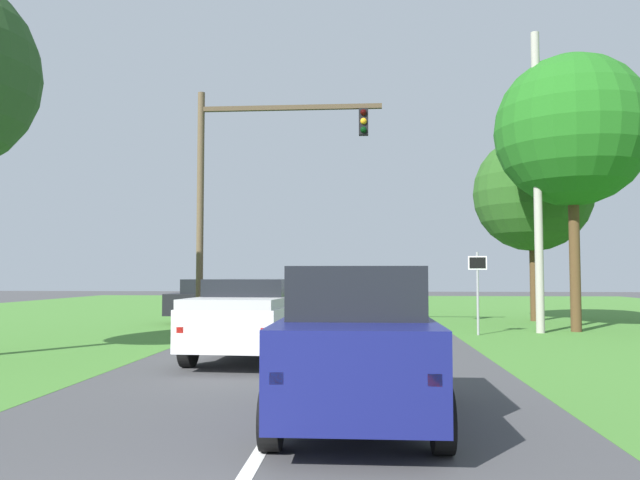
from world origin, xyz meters
TOP-DOWN VIEW (x-y plane):
  - ground_plane at (0.00, 9.91)m, footprint 120.00×120.00m
  - red_suv_near at (1.04, 4.98)m, footprint 2.12×4.43m
  - pickup_truck_lead at (-1.47, 11.13)m, footprint 2.50×5.62m
  - traffic_light at (-3.03, 17.74)m, footprint 6.41×0.40m
  - keep_moving_sign at (4.78, 17.16)m, footprint 0.60×0.09m
  - oak_tree_right at (8.27, 23.59)m, footprint 4.97×4.97m
  - crossing_suv_far at (-4.59, 21.38)m, footprint 4.44×2.20m
  - utility_pole_right at (6.99, 18.06)m, footprint 0.28×0.28m
  - extra_tree_1 at (8.34, 18.64)m, footprint 5.28×5.28m

SIDE VIEW (x-z plane):
  - ground_plane at x=0.00m, z-range 0.00..0.00m
  - crossing_suv_far at x=-4.59m, z-range 0.04..1.81m
  - pickup_truck_lead at x=-1.47m, z-range 0.04..1.88m
  - red_suv_near at x=1.04m, z-range 0.04..2.09m
  - keep_moving_sign at x=4.78m, z-range 0.37..3.05m
  - utility_pole_right at x=6.99m, z-range 0.00..10.25m
  - traffic_light at x=-3.03m, z-range 1.21..9.53m
  - oak_tree_right at x=8.27m, z-range 1.46..9.38m
  - extra_tree_1 at x=8.34m, z-range 2.14..11.75m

